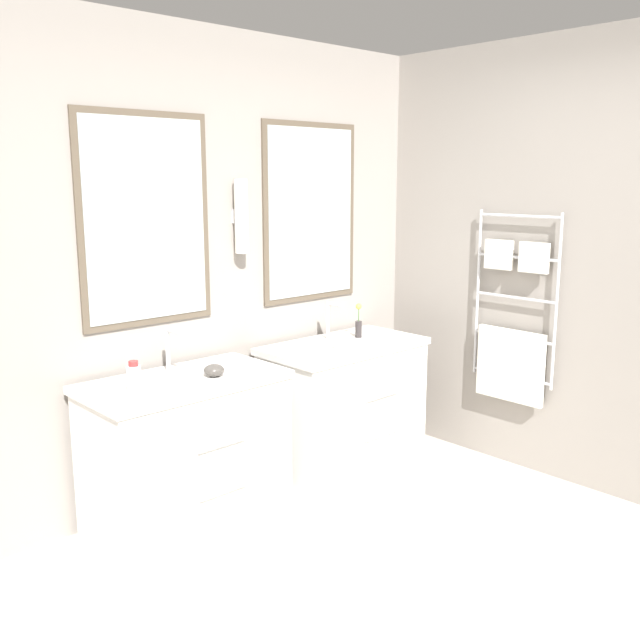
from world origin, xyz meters
name	(u,v)px	position (x,y,z in m)	size (l,w,h in m)	color
wall_back	(199,266)	(0.01, 2.04, 1.31)	(4.88, 0.16, 2.60)	gray
wall_right	(538,263)	(1.67, 0.91, 1.29)	(0.13, 4.01, 2.60)	gray
vanity_left	(190,453)	(-0.33, 1.66, 0.41)	(1.02, 0.60, 0.80)	white
vanity_right	(347,405)	(0.82, 1.66, 0.41)	(1.02, 0.60, 0.80)	white
faucet_left	(169,350)	(-0.33, 1.82, 0.92)	(0.17, 0.15, 0.24)	silver
faucet_right	(330,320)	(0.82, 1.82, 0.92)	(0.17, 0.15, 0.24)	silver
toiletry_bottle	(134,379)	(-0.65, 1.61, 0.88)	(0.07, 0.07, 0.16)	silver
amenity_bowl	(214,370)	(-0.20, 1.61, 0.83)	(0.11, 0.11, 0.06)	#4C4742
flower_vase	(359,324)	(0.99, 1.74, 0.89)	(0.04, 0.04, 0.22)	#332D2D
soap_dish	(337,349)	(0.63, 1.56, 0.82)	(0.11, 0.08, 0.04)	white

